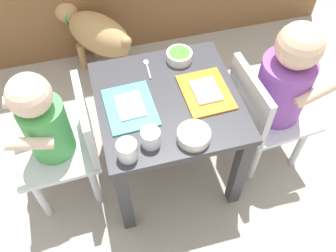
% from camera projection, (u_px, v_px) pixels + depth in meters
% --- Properties ---
extents(ground_plane, '(7.00, 7.00, 0.00)m').
position_uv_depth(ground_plane, '(168.00, 165.00, 1.61)').
color(ground_plane, '#9E998E').
extents(dining_table, '(0.48, 0.48, 0.44)m').
position_uv_depth(dining_table, '(168.00, 115.00, 1.33)').
color(dining_table, '#333338').
rests_on(dining_table, ground).
extents(seated_child_left, '(0.29, 0.29, 0.63)m').
position_uv_depth(seated_child_left, '(50.00, 127.00, 1.24)').
color(seated_child_left, silver).
rests_on(seated_child_left, ground).
extents(seated_child_right, '(0.30, 0.30, 0.68)m').
position_uv_depth(seated_child_right, '(281.00, 85.00, 1.32)').
color(seated_child_right, silver).
rests_on(seated_child_right, ground).
extents(dog, '(0.37, 0.40, 0.33)m').
position_uv_depth(dog, '(96.00, 33.00, 1.79)').
color(dog, tan).
rests_on(dog, ground).
extents(food_tray_left, '(0.17, 0.21, 0.02)m').
position_uv_depth(food_tray_left, '(130.00, 107.00, 1.23)').
color(food_tray_left, '#4CC6BC').
rests_on(food_tray_left, dining_table).
extents(food_tray_right, '(0.16, 0.20, 0.02)m').
position_uv_depth(food_tray_right, '(206.00, 92.00, 1.27)').
color(food_tray_right, orange).
rests_on(food_tray_right, dining_table).
extents(water_cup_left, '(0.06, 0.06, 0.06)m').
position_uv_depth(water_cup_left, '(127.00, 151.00, 1.11)').
color(water_cup_left, white).
rests_on(water_cup_left, dining_table).
extents(water_cup_right, '(0.06, 0.06, 0.06)m').
position_uv_depth(water_cup_right, '(151.00, 138.00, 1.13)').
color(water_cup_right, white).
rests_on(water_cup_right, dining_table).
extents(veggie_bowl_near, '(0.09, 0.09, 0.04)m').
position_uv_depth(veggie_bowl_near, '(179.00, 56.00, 1.36)').
color(veggie_bowl_near, white).
rests_on(veggie_bowl_near, dining_table).
extents(veggie_bowl_far, '(0.10, 0.10, 0.04)m').
position_uv_depth(veggie_bowl_far, '(194.00, 135.00, 1.15)').
color(veggie_bowl_far, silver).
rests_on(veggie_bowl_far, dining_table).
extents(spoon_by_left_tray, '(0.02, 0.10, 0.01)m').
position_uv_depth(spoon_by_left_tray, '(147.00, 67.00, 1.35)').
color(spoon_by_left_tray, silver).
rests_on(spoon_by_left_tray, dining_table).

